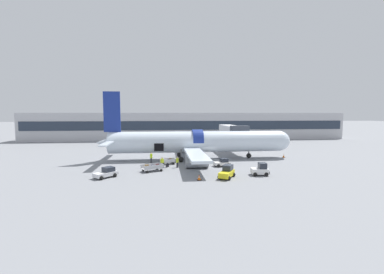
{
  "coord_description": "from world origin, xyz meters",
  "views": [
    {
      "loc": [
        -8.35,
        -45.29,
        8.57
      ],
      "look_at": [
        -3.31,
        0.77,
        4.39
      ],
      "focal_mm": 24.0,
      "sensor_mm": 36.0,
      "label": 1
    }
  ],
  "objects": [
    {
      "name": "ground_crew_driver",
      "position": [
        -4.02,
        -2.08,
        0.81
      ],
      "size": [
        0.53,
        0.38,
        1.53
      ],
      "color": "#1E2338",
      "rests_on": "ground_plane"
    },
    {
      "name": "baggage_tug_rear",
      "position": [
        1.11,
        -4.58,
        0.56
      ],
      "size": [
        2.81,
        2.19,
        1.3
      ],
      "color": "silver",
      "rests_on": "ground_plane"
    },
    {
      "name": "ground_crew_loader_a",
      "position": [
        -3.33,
        -1.26,
        0.89
      ],
      "size": [
        0.54,
        0.54,
        1.69
      ],
      "color": "#1E2338",
      "rests_on": "ground_plane"
    },
    {
      "name": "ground_plane",
      "position": [
        0.0,
        0.0,
        0.0
      ],
      "size": [
        500.0,
        500.0,
        0.0
      ],
      "primitive_type": "plane",
      "color": "gray"
    },
    {
      "name": "safety_cone_engine_left",
      "position": [
        -3.87,
        -12.87,
        0.33
      ],
      "size": [
        0.62,
        0.62,
        0.71
      ],
      "color": "black",
      "rests_on": "ground_plane"
    },
    {
      "name": "safety_cone_nose",
      "position": [
        15.01,
        2.28,
        0.33
      ],
      "size": [
        0.58,
        0.58,
        0.71
      ],
      "color": "black",
      "rests_on": "ground_plane"
    },
    {
      "name": "baggage_tug_spare",
      "position": [
        0.03,
        -12.07,
        0.71
      ],
      "size": [
        2.8,
        3.47,
        1.67
      ],
      "color": "yellow",
      "rests_on": "ground_plane"
    },
    {
      "name": "baggage_tug_mid",
      "position": [
        5.02,
        -11.19,
        0.73
      ],
      "size": [
        2.52,
        2.15,
        1.76
      ],
      "color": "white",
      "rests_on": "ground_plane"
    },
    {
      "name": "terminal_strip",
      "position": [
        0.0,
        40.96,
        4.43
      ],
      "size": [
        105.22,
        9.44,
        8.86
      ],
      "color": "#B2B2B7",
      "rests_on": "ground_plane"
    },
    {
      "name": "ground_crew_helper",
      "position": [
        -8.7,
        -4.79,
        0.91
      ],
      "size": [
        0.6,
        0.49,
        1.72
      ],
      "color": "#2D2D33",
      "rests_on": "ground_plane"
    },
    {
      "name": "ground_crew_loader_b",
      "position": [
        -10.63,
        -0.37,
        0.97
      ],
      "size": [
        0.52,
        0.64,
        1.85
      ],
      "color": "#2D2D33",
      "rests_on": "ground_plane"
    },
    {
      "name": "baggage_tug_lead",
      "position": [
        -16.2,
        -10.16,
        0.6
      ],
      "size": [
        3.2,
        3.18,
        1.37
      ],
      "color": "silver",
      "rests_on": "ground_plane"
    },
    {
      "name": "suitcase_on_tarmac_upright",
      "position": [
        -7.86,
        -4.12,
        0.26
      ],
      "size": [
        0.54,
        0.35,
        0.63
      ],
      "color": "black",
      "rests_on": "ground_plane"
    },
    {
      "name": "airplane",
      "position": [
        -2.58,
        2.56,
        3.22
      ],
      "size": [
        36.82,
        30.48,
        12.59
      ],
      "color": "silver",
      "rests_on": "ground_plane"
    },
    {
      "name": "baggage_cart_loading",
      "position": [
        -7.62,
        -1.8,
        0.47
      ],
      "size": [
        3.46,
        1.96,
        1.0
      ],
      "color": "silver",
      "rests_on": "ground_plane"
    },
    {
      "name": "baggage_cart_queued",
      "position": [
        -10.07,
        -7.0,
        0.54
      ],
      "size": [
        4.05,
        2.76,
        1.05
      ],
      "color": "#B7BABF",
      "rests_on": "ground_plane"
    },
    {
      "name": "ground_crew_supervisor",
      "position": [
        -6.29,
        -4.8,
        0.91
      ],
      "size": [
        0.52,
        0.59,
        1.72
      ],
      "color": "#2D2D33",
      "rests_on": "ground_plane"
    },
    {
      "name": "jet_bridge_stub",
      "position": [
        6.87,
        10.45,
        4.49
      ],
      "size": [
        3.65,
        13.92,
        6.19
      ],
      "color": "#4C4C51",
      "rests_on": "ground_plane"
    }
  ]
}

